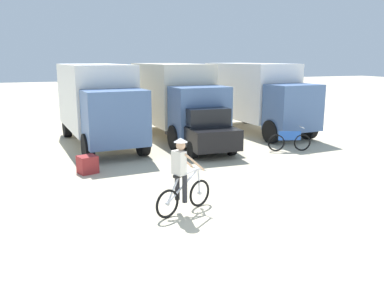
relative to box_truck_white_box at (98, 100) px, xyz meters
name	(u,v)px	position (x,y,z in m)	size (l,w,h in m)	color
ground_plane	(282,229)	(2.33, -10.23, -1.87)	(120.00, 120.00, 0.00)	beige
box_truck_white_box	(98,100)	(0.00, 0.00, 0.00)	(2.82, 6.89, 3.35)	white
box_truck_cream_rv	(175,96)	(3.58, 0.56, 0.00)	(2.59, 6.82, 3.35)	beige
box_truck_avon_van	(256,94)	(7.76, 0.35, 0.00)	(2.88, 6.91, 3.35)	white
sedan_parked	(201,128)	(3.61, -2.52, -0.99)	(1.90, 4.26, 1.76)	black
cyclist_orange_shirt	(182,178)	(0.66, -8.55, -1.03)	(1.61, 0.80, 1.82)	black
bicycle_spare	(289,141)	(6.78, -4.04, -1.48)	(1.68, 0.65, 0.97)	black
supply_crate	(88,164)	(-1.03, -4.31, -1.59)	(0.55, 0.53, 0.56)	#9E2D2D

